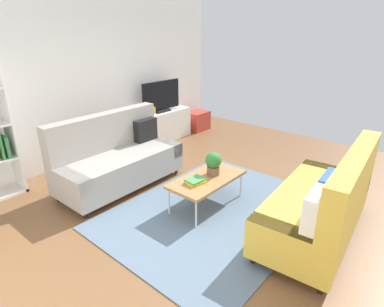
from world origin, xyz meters
name	(u,v)px	position (x,y,z in m)	size (l,w,h in m)	color
ground_plane	(208,206)	(0.00, 0.00, 0.00)	(7.68, 7.68, 0.00)	brown
wall_far	(83,79)	(0.00, 2.80, 1.45)	(6.40, 0.12, 2.90)	white
area_rug	(216,211)	(-0.05, -0.18, 0.01)	(2.90, 2.20, 0.01)	slate
couch_beige	(118,158)	(-0.39, 1.44, 0.44)	(1.92, 0.88, 1.10)	gray
couch_green	(322,203)	(0.29, -1.40, 0.45)	(1.96, 0.99, 1.10)	gold
coffee_table	(207,180)	(0.00, 0.02, 0.39)	(1.10, 0.56, 0.42)	#9E7042
tv_console	(162,126)	(1.52, 2.46, 0.32)	(1.40, 0.44, 0.64)	silver
tv	(161,97)	(1.52, 2.44, 0.95)	(1.00, 0.20, 0.64)	black
storage_trunk	(198,121)	(2.62, 2.36, 0.22)	(0.52, 0.40, 0.44)	#B2382D
potted_plant	(213,163)	(0.14, 0.03, 0.59)	(0.22, 0.22, 0.32)	brown
table_book_0	(195,182)	(-0.22, 0.04, 0.44)	(0.24, 0.18, 0.03)	gold
table_book_1	(195,180)	(-0.22, 0.04, 0.46)	(0.24, 0.18, 0.02)	#3F8C4C
vase_0	(138,113)	(0.94, 2.51, 0.70)	(0.09, 0.09, 0.13)	silver
vase_1	(144,111)	(1.09, 2.51, 0.73)	(0.14, 0.14, 0.18)	#B24C4C
bottle_0	(154,110)	(1.29, 2.42, 0.71)	(0.05, 0.05, 0.15)	gold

